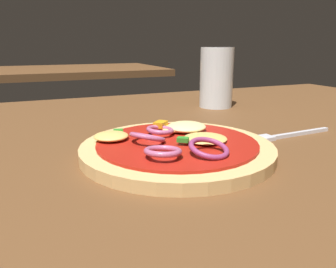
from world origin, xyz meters
TOP-DOWN VIEW (x-y plane):
  - dining_table at (0.00, 0.00)m, footprint 1.36×0.91m
  - pizza at (-0.00, -0.01)m, footprint 0.22×0.22m
  - fork at (0.16, 0.00)m, footprint 0.16×0.02m
  - beer_glass at (0.20, 0.23)m, footprint 0.07×0.07m
  - background_table at (0.09, 1.49)m, footprint 0.89×0.61m

SIDE VIEW (x-z plane):
  - dining_table at x=0.00m, z-range 0.00..0.03m
  - background_table at x=0.09m, z-range 0.00..0.03m
  - fork at x=0.16m, z-range 0.03..0.04m
  - pizza at x=0.00m, z-range 0.03..0.06m
  - beer_glass at x=0.20m, z-range 0.03..0.15m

